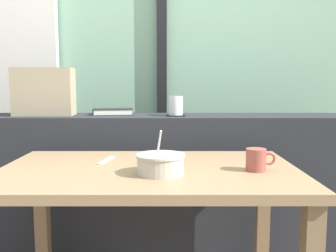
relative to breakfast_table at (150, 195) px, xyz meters
The scene contains 12 objects.
outdoor_backdrop 1.54m from the breakfast_table, 92.89° to the left, with size 4.80×0.08×2.80m, color #84B293.
curtain_left_panel 1.69m from the breakfast_table, 128.67° to the left, with size 0.56×0.06×2.50m, color silver.
window_divider_post 1.42m from the breakfast_table, 88.52° to the left, with size 0.07×0.05×2.60m, color black.
dark_console_ledge 0.65m from the breakfast_table, 96.14° to the left, with size 2.80×0.33×0.89m, color #23262B.
breakfast_table is the anchor object (origin of this frame).
coaster_square 0.65m from the breakfast_table, 78.51° to the left, with size 0.10×0.10×0.01m, color black.
juice_glass 0.67m from the breakfast_table, 78.51° to the left, with size 0.07×0.07×0.10m.
closed_book 0.76m from the breakfast_table, 109.60° to the left, with size 0.24×0.16×0.03m.
throw_pillow 0.95m from the breakfast_table, 134.34° to the left, with size 0.32×0.14×0.26m, color tan.
soup_bowl 0.18m from the breakfast_table, 63.84° to the right, with size 0.18×0.18×0.16m.
fork_utensil 0.25m from the breakfast_table, 145.60° to the left, with size 0.02×0.17×0.01m, color silver.
ceramic_mug 0.44m from the breakfast_table, ahead, with size 0.11×0.08×0.08m.
Camera 1 is at (0.14, -1.51, 1.07)m, focal length 40.06 mm.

